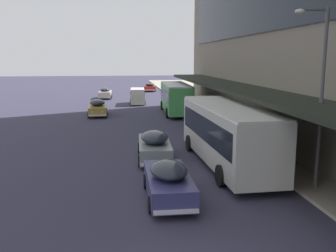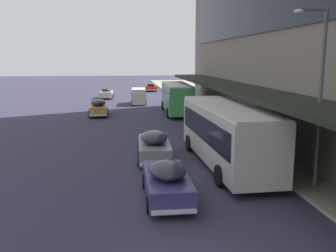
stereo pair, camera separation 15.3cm
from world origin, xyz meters
name	(u,v)px [view 2 (the right image)]	position (x,y,z in m)	size (l,w,h in m)	color
transit_bus_kerbside_front	(226,131)	(4.08, 11.34, 1.89)	(3.03, 10.44, 3.29)	beige
transit_bus_kerbside_rear	(177,96)	(4.30, 30.93, 1.81)	(2.86, 9.44, 3.14)	#429D4E
sedan_trailing_mid	(151,87)	(3.80, 58.76, 0.73)	(2.12, 4.63, 1.46)	#B2271B
sedan_far_back	(106,93)	(-3.64, 47.30, 0.77)	(1.97, 4.50, 1.53)	beige
sedan_second_mid	(98,108)	(-3.81, 30.45, 0.81)	(2.03, 4.43, 1.66)	olive
sedan_oncoming_front	(154,146)	(0.35, 13.01, 0.83)	(2.05, 4.91, 1.70)	gray
sedan_second_near	(167,181)	(0.34, 6.83, 0.80)	(1.89, 4.68, 1.62)	navy
vw_van	(139,95)	(0.72, 40.03, 1.10)	(2.05, 4.62, 1.96)	beige
street_lamp	(318,87)	(6.79, 7.09, 4.55)	(1.50, 0.28, 7.64)	#4C4C51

